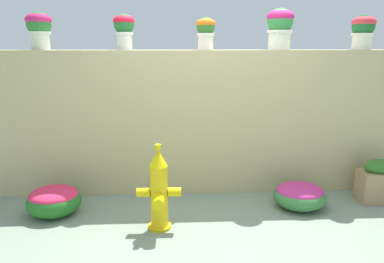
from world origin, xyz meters
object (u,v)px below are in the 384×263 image
at_px(potted_plant_5, 363,29).
at_px(flower_bush_right, 54,200).
at_px(fire_hydrant, 159,192).
at_px(planter_box, 380,182).
at_px(potted_plant_1, 39,26).
at_px(flower_bush_left, 300,195).
at_px(potted_plant_4, 280,25).
at_px(potted_plant_3, 206,30).
at_px(potted_plant_2, 124,27).

relative_size(potted_plant_5, flower_bush_right, 0.70).
distance_m(potted_plant_5, fire_hydrant, 3.05).
xyz_separation_m(fire_hydrant, planter_box, (2.53, 0.51, -0.14)).
xyz_separation_m(potted_plant_1, planter_box, (3.92, -0.57, -1.75)).
distance_m(fire_hydrant, flower_bush_left, 1.63).
height_order(potted_plant_4, planter_box, potted_plant_4).
bearing_deg(potted_plant_5, flower_bush_right, -169.47).
height_order(potted_plant_3, potted_plant_5, potted_plant_5).
bearing_deg(flower_bush_left, potted_plant_5, 36.24).
bearing_deg(potted_plant_4, flower_bush_right, -165.01).
distance_m(potted_plant_5, flower_bush_left, 2.10).
distance_m(potted_plant_4, flower_bush_left, 1.98).
bearing_deg(fire_hydrant, potted_plant_5, 22.97).
relative_size(potted_plant_2, fire_hydrant, 0.47).
relative_size(potted_plant_3, potted_plant_5, 0.92).
distance_m(potted_plant_4, flower_bush_right, 3.23).
bearing_deg(flower_bush_right, potted_plant_2, 43.35).
bearing_deg(planter_box, potted_plant_3, 165.53).
bearing_deg(potted_plant_1, planter_box, -8.26).
distance_m(flower_bush_left, flower_bush_right, 2.71).
xyz_separation_m(potted_plant_5, planter_box, (0.13, -0.51, -1.73)).
height_order(potted_plant_1, flower_bush_left, potted_plant_1).
xyz_separation_m(potted_plant_2, flower_bush_left, (1.97, -0.65, -1.84)).
bearing_deg(fire_hydrant, flower_bush_left, 14.39).
xyz_separation_m(potted_plant_4, flower_bush_left, (0.15, -0.64, -1.87)).
relative_size(potted_plant_2, potted_plant_3, 1.10).
relative_size(potted_plant_3, potted_plant_4, 0.78).
bearing_deg(potted_plant_3, fire_hydrant, -117.54).
height_order(flower_bush_left, flower_bush_right, flower_bush_right).
height_order(potted_plant_2, potted_plant_5, potted_plant_2).
bearing_deg(potted_plant_5, fire_hydrant, -157.03).
bearing_deg(flower_bush_right, flower_bush_left, 0.89).
xyz_separation_m(potted_plant_2, potted_plant_4, (1.82, -0.01, 0.03)).
height_order(potted_plant_2, potted_plant_4, potted_plant_4).
xyz_separation_m(potted_plant_1, potted_plant_4, (2.80, -0.03, 0.02)).
relative_size(potted_plant_4, fire_hydrant, 0.55).
height_order(potted_plant_5, planter_box, potted_plant_5).
bearing_deg(planter_box, flower_bush_left, -173.64).
xyz_separation_m(potted_plant_2, potted_plant_3, (0.95, -0.03, -0.03)).
bearing_deg(potted_plant_1, flower_bush_right, -71.90).
bearing_deg(potted_plant_3, flower_bush_left, -31.31).
relative_size(flower_bush_left, planter_box, 1.12).
bearing_deg(potted_plant_1, potted_plant_3, -1.58).
bearing_deg(potted_plant_4, potted_plant_5, -1.49).
bearing_deg(potted_plant_3, potted_plant_1, 178.42).
xyz_separation_m(potted_plant_1, potted_plant_5, (3.79, -0.06, -0.02)).
bearing_deg(potted_plant_4, fire_hydrant, -143.51).
bearing_deg(flower_bush_right, potted_plant_4, 14.99).
distance_m(flower_bush_right, planter_box, 3.68).
distance_m(potted_plant_3, potted_plant_5, 1.87).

